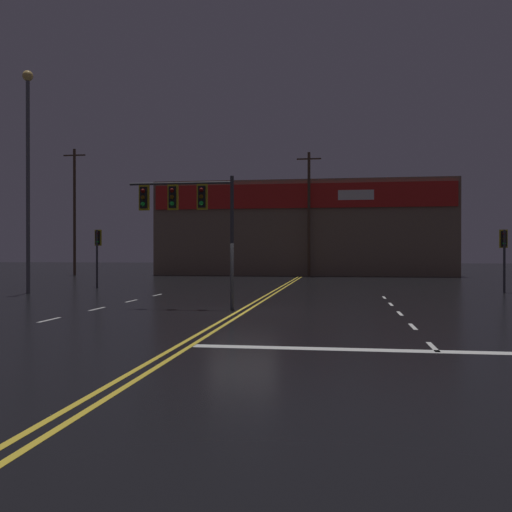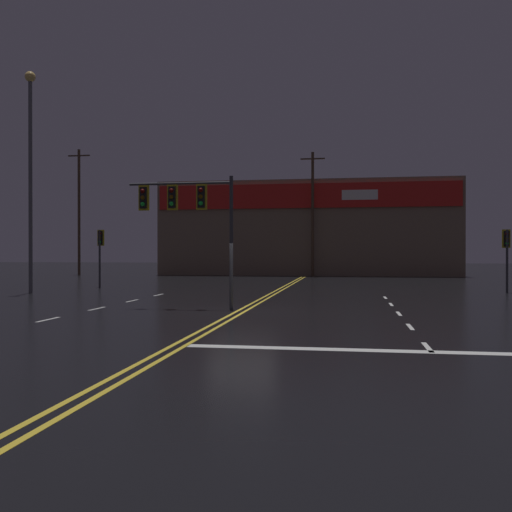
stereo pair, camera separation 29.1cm
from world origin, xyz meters
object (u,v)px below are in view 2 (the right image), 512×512
at_px(streetlight_median_approach, 30,156).
at_px(traffic_signal_corner_northeast, 507,246).
at_px(traffic_signal_corner_northwest, 100,245).
at_px(traffic_signal_median, 186,206).

bearing_deg(streetlight_median_approach, traffic_signal_corner_northeast, 9.68).
bearing_deg(traffic_signal_corner_northwest, streetlight_median_approach, -106.06).
bearing_deg(traffic_signal_median, traffic_signal_corner_northwest, 126.85).
bearing_deg(traffic_signal_median, streetlight_median_approach, 147.77).
bearing_deg(streetlight_median_approach, traffic_signal_corner_northwest, 73.94).
xyz_separation_m(traffic_signal_corner_northeast, traffic_signal_corner_northwest, (-23.54, 1.03, 0.13)).
height_order(traffic_signal_corner_northeast, streetlight_median_approach, streetlight_median_approach).
xyz_separation_m(traffic_signal_median, traffic_signal_corner_northwest, (-8.90, 11.88, -1.34)).
bearing_deg(traffic_signal_corner_northwest, traffic_signal_median, -53.15).
height_order(traffic_signal_corner_northeast, traffic_signal_corner_northwest, traffic_signal_corner_northwest).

